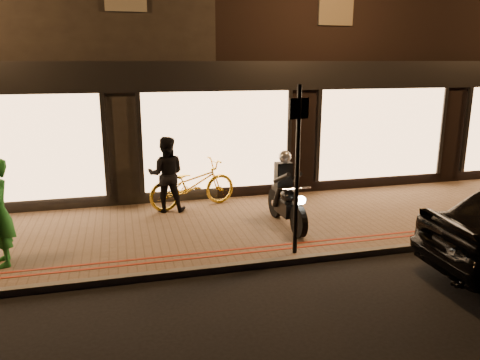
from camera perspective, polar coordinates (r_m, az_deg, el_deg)
The scene contains 9 objects.
ground at distance 8.28m, azimuth 3.06°, elevation -10.66°, with size 90.00×90.00×0.00m, color black.
sidewalk at distance 10.04m, azimuth -0.39°, elevation -5.71°, with size 50.00×4.00×0.12m, color brown.
kerb_stone at distance 8.30m, azimuth 2.96°, elevation -10.15°, with size 50.00×0.14×0.12m, color #59544C.
red_kerb_lines at distance 8.71m, azimuth 1.97°, elevation -8.46°, with size 50.00×0.26×0.01m.
building_row at distance 16.32m, azimuth -6.71°, elevation 16.82°, with size 48.00×10.11×8.50m.
motorcycle at distance 9.80m, azimuth 5.64°, elevation -2.13°, with size 0.60×1.94×1.59m.
sign_post at distance 8.14m, azimuth 7.01°, elevation 2.17°, with size 0.35×0.09×3.00m.
bicycle_gold at distance 11.07m, azimuth -5.79°, elevation -0.51°, with size 0.74×2.13×1.12m, color gold.
person_dark at distance 10.80m, azimuth -8.98°, elevation 0.69°, with size 0.84×0.66×1.74m, color black.
Camera 1 is at (-2.31, -7.15, 3.48)m, focal length 35.00 mm.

